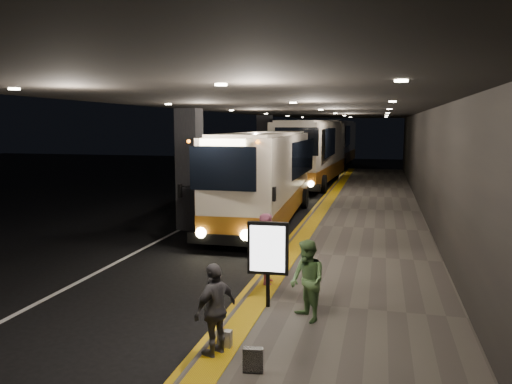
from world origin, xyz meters
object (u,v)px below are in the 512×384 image
at_px(coach_third, 334,145).
at_px(passenger_waiting_green, 307,281).
at_px(passenger_waiting_grey, 215,309).
at_px(info_sign, 268,250).
at_px(coach_main, 266,181).
at_px(stanchion_post, 276,246).
at_px(coach_second, 313,155).
at_px(passenger_boarding, 268,249).
at_px(bag_polka, 253,360).
at_px(bag_plain, 225,339).

xyz_separation_m(coach_third, passenger_waiting_green, (3.01, -37.18, -1.05)).
relative_size(coach_third, passenger_waiting_green, 8.53).
bearing_deg(passenger_waiting_grey, info_sign, -163.90).
relative_size(coach_main, stanchion_post, 9.20).
relative_size(coach_second, passenger_boarding, 7.68).
bearing_deg(info_sign, passenger_waiting_green, -33.78).
distance_m(passenger_waiting_grey, bag_polka, 1.00).
distance_m(passenger_boarding, bag_plain, 3.54).
relative_size(passenger_boarding, passenger_waiting_grey, 1.10).
relative_size(coach_third, passenger_boarding, 7.95).
distance_m(info_sign, stanchion_post, 2.73).
relative_size(passenger_waiting_green, info_sign, 0.88).
bearing_deg(passenger_waiting_green, passenger_waiting_grey, -72.92).
xyz_separation_m(coach_third, bag_plain, (1.86, -38.66, -1.67)).
xyz_separation_m(bag_polka, stanchion_post, (-0.77, 5.31, 0.42)).
bearing_deg(passenger_waiting_grey, passenger_waiting_green, 170.06).
xyz_separation_m(passenger_waiting_grey, info_sign, (0.34, 2.27, 0.43)).
xyz_separation_m(passenger_boarding, info_sign, (0.34, -1.48, 0.35)).
height_order(passenger_waiting_grey, bag_polka, passenger_waiting_grey).
xyz_separation_m(bag_polka, bag_plain, (-0.66, 0.68, -0.04)).
height_order(passenger_waiting_grey, bag_plain, passenger_waiting_grey).
bearing_deg(info_sign, bag_polka, -85.34).
height_order(coach_third, passenger_waiting_grey, coach_third).
height_order(coach_third, stanchion_post, coach_third).
distance_m(coach_main, coach_third, 27.23).
relative_size(passenger_waiting_grey, bag_plain, 5.16).
distance_m(coach_second, coach_third, 14.27).
bearing_deg(coach_second, coach_third, 92.37).
height_order(passenger_boarding, bag_polka, passenger_boarding).
bearing_deg(passenger_waiting_green, bag_plain, -76.21).
bearing_deg(bag_plain, coach_third, 92.76).
bearing_deg(stanchion_post, bag_polka, -81.74).
bearing_deg(info_sign, stanchion_post, 94.89).
bearing_deg(bag_polka, passenger_boarding, 99.86).
height_order(coach_second, stanchion_post, coach_second).
height_order(coach_second, bag_plain, coach_second).
xyz_separation_m(passenger_waiting_green, passenger_waiting_grey, (-1.21, -1.76, -0.02)).
distance_m(coach_second, bag_plain, 24.52).
bearing_deg(passenger_boarding, coach_second, -3.21).
bearing_deg(bag_polka, passenger_waiting_grey, 151.18).
xyz_separation_m(passenger_waiting_grey, stanchion_post, (-0.05, 4.91, -0.15)).
bearing_deg(coach_main, passenger_boarding, -79.48).
xyz_separation_m(coach_second, coach_third, (0.02, 14.27, 0.07)).
bearing_deg(passenger_boarding, stanchion_post, -5.71).
bearing_deg(coach_third, stanchion_post, -84.84).
distance_m(passenger_waiting_green, info_sign, 1.09).
bearing_deg(passenger_waiting_green, coach_third, 146.26).
bearing_deg(passenger_waiting_green, stanchion_post, 163.42).
bearing_deg(bag_plain, bag_polka, -45.70).
relative_size(passenger_waiting_grey, info_sign, 0.86).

